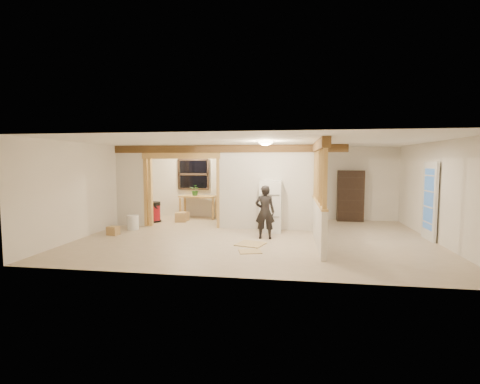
% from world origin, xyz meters
% --- Properties ---
extents(floor, '(9.00, 6.50, 0.01)m').
position_xyz_m(floor, '(0.00, 0.00, -0.01)').
color(floor, '#C7B094').
rests_on(floor, ground).
extents(ceiling, '(9.00, 6.50, 0.01)m').
position_xyz_m(ceiling, '(0.00, 0.00, 2.50)').
color(ceiling, white).
extents(wall_back, '(9.00, 0.01, 2.50)m').
position_xyz_m(wall_back, '(0.00, 3.25, 1.25)').
color(wall_back, silver).
rests_on(wall_back, floor).
extents(wall_front, '(9.00, 0.01, 2.50)m').
position_xyz_m(wall_front, '(0.00, -3.25, 1.25)').
color(wall_front, silver).
rests_on(wall_front, floor).
extents(wall_left, '(0.01, 6.50, 2.50)m').
position_xyz_m(wall_left, '(-4.50, 0.00, 1.25)').
color(wall_left, silver).
rests_on(wall_left, floor).
extents(wall_right, '(0.01, 6.50, 2.50)m').
position_xyz_m(wall_right, '(4.50, 0.00, 1.25)').
color(wall_right, silver).
rests_on(wall_right, floor).
extents(partition_left_stub, '(0.90, 0.12, 2.50)m').
position_xyz_m(partition_left_stub, '(-4.05, 1.20, 1.25)').
color(partition_left_stub, silver).
rests_on(partition_left_stub, floor).
extents(partition_center, '(2.80, 0.12, 2.50)m').
position_xyz_m(partition_center, '(0.20, 1.20, 1.25)').
color(partition_center, silver).
rests_on(partition_center, floor).
extents(doorway_frame, '(2.46, 0.14, 2.20)m').
position_xyz_m(doorway_frame, '(-2.40, 1.20, 1.10)').
color(doorway_frame, tan).
rests_on(doorway_frame, floor).
extents(header_beam_back, '(7.00, 0.18, 0.22)m').
position_xyz_m(header_beam_back, '(-1.00, 1.20, 2.38)').
color(header_beam_back, brown).
rests_on(header_beam_back, ceiling).
extents(header_beam_right, '(0.18, 3.30, 0.22)m').
position_xyz_m(header_beam_right, '(1.60, -0.40, 2.38)').
color(header_beam_right, brown).
rests_on(header_beam_right, ceiling).
extents(pony_wall, '(0.12, 3.20, 1.00)m').
position_xyz_m(pony_wall, '(1.60, -0.40, 0.50)').
color(pony_wall, silver).
rests_on(pony_wall, floor).
extents(stud_partition, '(0.14, 3.20, 1.32)m').
position_xyz_m(stud_partition, '(1.60, -0.40, 1.66)').
color(stud_partition, tan).
rests_on(stud_partition, pony_wall).
extents(window_back, '(1.12, 0.10, 1.10)m').
position_xyz_m(window_back, '(-2.60, 3.17, 1.55)').
color(window_back, black).
rests_on(window_back, wall_back).
extents(french_door, '(0.12, 0.86, 2.00)m').
position_xyz_m(french_door, '(4.42, 0.40, 1.00)').
color(french_door, white).
rests_on(french_door, floor).
extents(ceiling_dome_main, '(0.36, 0.36, 0.16)m').
position_xyz_m(ceiling_dome_main, '(0.30, -0.50, 2.48)').
color(ceiling_dome_main, '#FFEABF').
rests_on(ceiling_dome_main, ceiling).
extents(ceiling_dome_util, '(0.32, 0.32, 0.14)m').
position_xyz_m(ceiling_dome_util, '(-2.50, 2.30, 2.48)').
color(ceiling_dome_util, '#FFEABF').
rests_on(ceiling_dome_util, ceiling).
extents(hanging_bulb, '(0.07, 0.07, 0.07)m').
position_xyz_m(hanging_bulb, '(-2.00, 1.60, 2.18)').
color(hanging_bulb, '#FFD88C').
rests_on(hanging_bulb, ceiling).
extents(refrigerator, '(0.61, 0.59, 1.47)m').
position_xyz_m(refrigerator, '(0.35, 0.85, 0.74)').
color(refrigerator, white).
rests_on(refrigerator, floor).
extents(woman, '(0.52, 0.34, 1.40)m').
position_xyz_m(woman, '(0.26, -0.09, 0.70)').
color(woman, black).
rests_on(woman, floor).
extents(work_table, '(1.39, 0.89, 0.81)m').
position_xyz_m(work_table, '(-2.33, 2.87, 0.40)').
color(work_table, tan).
rests_on(work_table, floor).
extents(potted_plant, '(0.45, 0.42, 0.40)m').
position_xyz_m(potted_plant, '(-2.44, 2.84, 1.00)').
color(potted_plant, '#265C25').
rests_on(potted_plant, work_table).
extents(shop_vac, '(0.67, 0.67, 0.68)m').
position_xyz_m(shop_vac, '(-3.61, 1.88, 0.34)').
color(shop_vac, maroon).
rests_on(shop_vac, floor).
extents(bookshelf, '(0.86, 0.29, 1.71)m').
position_xyz_m(bookshelf, '(2.89, 3.04, 0.86)').
color(bookshelf, black).
rests_on(bookshelf, floor).
extents(bucket, '(0.42, 0.42, 0.43)m').
position_xyz_m(bucket, '(-3.68, 0.53, 0.21)').
color(bucket, silver).
rests_on(bucket, floor).
extents(box_util_a, '(0.43, 0.39, 0.31)m').
position_xyz_m(box_util_a, '(-2.72, 2.04, 0.16)').
color(box_util_a, tan).
rests_on(box_util_a, floor).
extents(box_util_b, '(0.40, 0.40, 0.30)m').
position_xyz_m(box_util_b, '(-2.71, 2.26, 0.15)').
color(box_util_b, tan).
rests_on(box_util_b, floor).
extents(box_front, '(0.32, 0.28, 0.23)m').
position_xyz_m(box_front, '(-3.88, -0.26, 0.12)').
color(box_front, tan).
rests_on(box_front, floor).
extents(floor_panel_near, '(0.78, 0.78, 0.02)m').
position_xyz_m(floor_panel_near, '(-0.03, -0.79, 0.01)').
color(floor_panel_near, tan).
rests_on(floor_panel_near, floor).
extents(floor_panel_far, '(0.58, 0.51, 0.02)m').
position_xyz_m(floor_panel_far, '(0.05, -1.49, 0.01)').
color(floor_panel_far, tan).
rests_on(floor_panel_far, floor).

